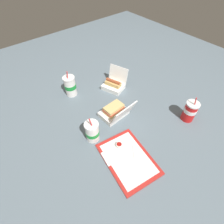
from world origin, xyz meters
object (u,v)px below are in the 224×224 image
plastic_fork (134,151)px  soda_cup_corner (70,86)px  clamshell_sandwich_left (115,112)px  soda_cup_right (190,111)px  clamshell_hotdog_right (114,84)px  soda_cup_back (92,132)px  ketchup_cup (119,145)px  food_tray (128,159)px

plastic_fork → soda_cup_corner: (-0.73, -0.01, 0.07)m
clamshell_sandwich_left → soda_cup_right: bearing=47.0°
clamshell_hotdog_right → soda_cup_back: soda_cup_back is taller
clamshell_sandwich_left → soda_cup_corner: (-0.42, -0.12, 0.04)m
plastic_fork → clamshell_hotdog_right: bearing=-171.0°
clamshell_sandwich_left → soda_cup_right: size_ratio=0.96×
clamshell_sandwich_left → soda_cup_corner: size_ratio=0.90×
ketchup_cup → soda_cup_right: bearing=75.9°
ketchup_cup → food_tray: bearing=-8.2°
ketchup_cup → plastic_fork: (0.09, 0.05, -0.01)m
ketchup_cup → soda_cup_corner: (-0.64, 0.04, 0.06)m
soda_cup_corner → soda_cup_right: bearing=33.1°
food_tray → clamshell_sandwich_left: bearing=152.3°
soda_cup_right → soda_cup_back: (-0.30, -0.63, -0.01)m
food_tray → soda_cup_back: 0.28m
clamshell_hotdog_right → clamshell_sandwich_left: clamshell_sandwich_left is taller
clamshell_sandwich_left → soda_cup_corner: 0.43m
food_tray → ketchup_cup: 0.10m
ketchup_cup → clamshell_sandwich_left: clamshell_sandwich_left is taller
clamshell_sandwich_left → clamshell_hotdog_right: bearing=140.9°
food_tray → clamshell_hotdog_right: size_ratio=1.88×
ketchup_cup → plastic_fork: ketchup_cup is taller
ketchup_cup → soda_cup_back: soda_cup_back is taller
ketchup_cup → clamshell_hotdog_right: (-0.47, 0.36, 0.01)m
soda_cup_back → soda_cup_corner: bearing=165.5°
food_tray → clamshell_hotdog_right: (-0.57, 0.37, 0.03)m
plastic_fork → clamshell_hotdog_right: size_ratio=0.51×
clamshell_hotdog_right → clamshell_sandwich_left: (0.25, -0.20, 0.00)m
soda_cup_right → plastic_fork: bearing=-95.8°
ketchup_cup → soda_cup_right: (0.14, 0.54, 0.06)m
food_tray → clamshell_sandwich_left: size_ratio=1.96×
clamshell_sandwich_left → soda_cup_back: bearing=-76.0°
clamshell_hotdog_right → clamshell_sandwich_left: bearing=-39.1°
ketchup_cup → plastic_fork: 0.10m
ketchup_cup → clamshell_hotdog_right: size_ratio=0.18×
food_tray → plastic_fork: bearing=101.2°
plastic_fork → clamshell_hotdog_right: (-0.56, 0.31, 0.03)m
clamshell_hotdog_right → clamshell_sandwich_left: size_ratio=1.04×
soda_cup_right → soda_cup_corner: size_ratio=0.94×
food_tray → soda_cup_right: size_ratio=1.89×
ketchup_cup → soda_cup_corner: size_ratio=0.17×
plastic_fork → soda_cup_back: size_ratio=0.52×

